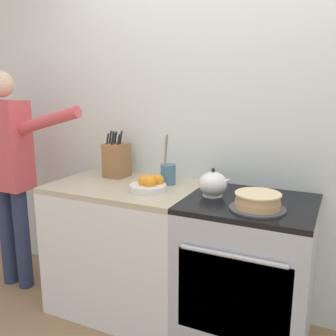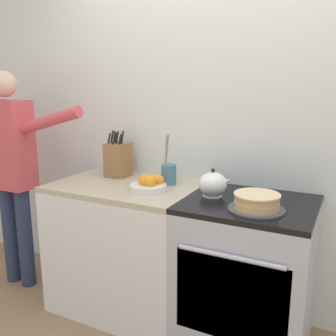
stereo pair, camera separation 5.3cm
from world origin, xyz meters
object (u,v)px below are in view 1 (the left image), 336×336
layer_cake (258,202)px  person_baker (9,163)px  tea_kettle (213,184)px  stove_range (246,273)px  fruit_bowl (149,185)px  utensil_crock (168,173)px  knife_block (117,160)px

layer_cake → person_baker: (-1.81, 0.01, 0.04)m
layer_cake → tea_kettle: 0.32m
stove_range → layer_cake: 0.50m
layer_cake → tea_kettle: bearing=154.9°
layer_cake → fruit_bowl: 0.69m
stove_range → layer_cake: bearing=-61.3°
tea_kettle → utensil_crock: utensil_crock is taller
tea_kettle → fruit_bowl: size_ratio=0.90×
utensil_crock → person_baker: size_ratio=0.20×
tea_kettle → utensil_crock: size_ratio=0.63×
utensil_crock → layer_cake: bearing=-22.2°
fruit_bowl → person_baker: size_ratio=0.14×
layer_cake → tea_kettle: size_ratio=1.43×
stove_range → person_baker: person_baker is taller
utensil_crock → person_baker: 1.19m
layer_cake → knife_block: size_ratio=0.90×
stove_range → layer_cake: (0.07, -0.12, 0.48)m
tea_kettle → utensil_crock: 0.38m
fruit_bowl → stove_range: bearing=4.6°
utensil_crock → knife_block: bearing=175.7°
layer_cake → fruit_bowl: fruit_bowl is taller
layer_cake → tea_kettle: tea_kettle is taller
knife_block → person_baker: bearing=-159.3°
stove_range → person_baker: bearing=-176.4°
stove_range → fruit_bowl: fruit_bowl is taller
knife_block → fruit_bowl: bearing=-30.3°
stove_range → utensil_crock: size_ratio=2.71×
layer_cake → knife_block: (-1.06, 0.29, 0.08)m
tea_kettle → knife_block: 0.79m
person_baker → stove_range: bearing=-7.7°
stove_range → fruit_bowl: bearing=-175.4°
layer_cake → person_baker: 1.81m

